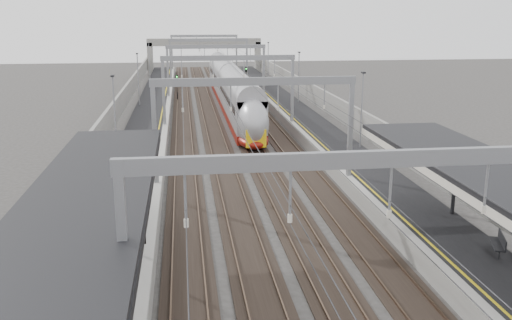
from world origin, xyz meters
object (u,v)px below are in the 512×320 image
object	(u,v)px
overbridge	(204,47)
bench	(500,242)
signal_green	(177,83)
train	(232,93)

from	to	relation	value
overbridge	bench	size ratio (longest dim) A/B	12.43
signal_green	train	bearing A→B (deg)	-52.11
overbridge	train	world-z (taller)	overbridge
train	bench	xyz separation A→B (m)	(7.87, -47.33, -0.59)
signal_green	bench	bearing A→B (deg)	-75.40
overbridge	bench	bearing A→B (deg)	-84.14
train	bench	distance (m)	47.98
overbridge	signal_green	bearing A→B (deg)	-98.38
overbridge	signal_green	size ratio (longest dim) A/B	6.33
overbridge	train	xyz separation A→B (m)	(1.50, -43.90, -3.18)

